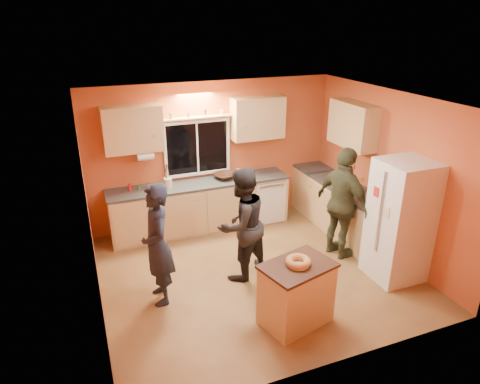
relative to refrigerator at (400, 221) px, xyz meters
name	(u,v)px	position (x,y,z in m)	size (l,w,h in m)	color
ground	(256,272)	(-1.89, 0.80, -0.90)	(4.50, 4.50, 0.00)	brown
room_shell	(254,163)	(-1.77, 1.21, 0.72)	(4.54, 4.04, 2.61)	#B14E2D
back_counter	(220,203)	(-1.88, 2.50, -0.45)	(4.23, 0.62, 0.90)	tan
right_counter	(348,213)	(0.06, 1.30, -0.45)	(0.62, 1.84, 0.90)	tan
refrigerator	(400,221)	(0.00, 0.00, 0.00)	(0.72, 0.70, 1.80)	silver
island	(296,293)	(-1.87, -0.41, -0.47)	(0.99, 0.79, 0.84)	tan
bundt_pastry	(298,262)	(-1.87, -0.41, -0.02)	(0.31, 0.31, 0.09)	#B4874A
person_left	(158,245)	(-3.36, 0.68, -0.06)	(0.61, 0.40, 1.68)	black
person_center	(242,224)	(-2.12, 0.82, -0.05)	(0.83, 0.64, 1.70)	black
person_right	(343,204)	(-0.43, 0.80, 0.01)	(1.06, 0.44, 1.81)	#2B3220
mixing_bowl	(225,176)	(-1.76, 2.55, 0.05)	(0.38, 0.38, 0.09)	black
utensil_crock	(168,183)	(-2.81, 2.48, 0.09)	(0.14, 0.14, 0.17)	beige
potted_plant	(357,183)	(0.11, 1.21, 0.13)	(0.24, 0.21, 0.27)	gray
red_box	(334,177)	(0.04, 1.79, 0.04)	(0.16, 0.12, 0.07)	#AF1E1B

